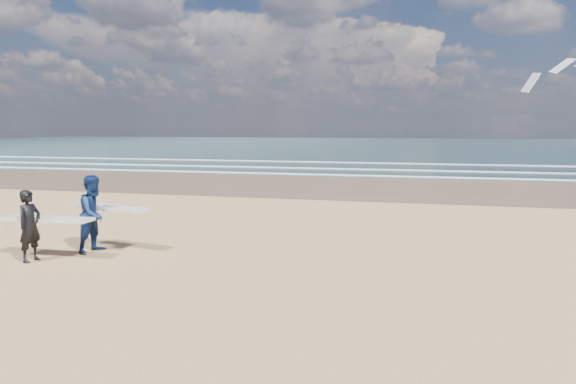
# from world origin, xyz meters

# --- Properties ---
(ocean) EXTENTS (220.00, 100.00, 0.02)m
(ocean) POSITION_xyz_m (20.00, 72.00, 0.01)
(ocean) COLOR #1A3439
(ocean) RESTS_ON ground
(surfer_near) EXTENTS (2.22, 0.97, 1.67)m
(surfer_near) POSITION_xyz_m (-0.78, 0.72, 0.86)
(surfer_near) COLOR black
(surfer_near) RESTS_ON ground
(surfer_far) EXTENTS (2.26, 1.36, 1.92)m
(surfer_far) POSITION_xyz_m (0.09, 1.89, 0.97)
(surfer_far) COLOR #0D204D
(surfer_far) RESTS_ON ground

